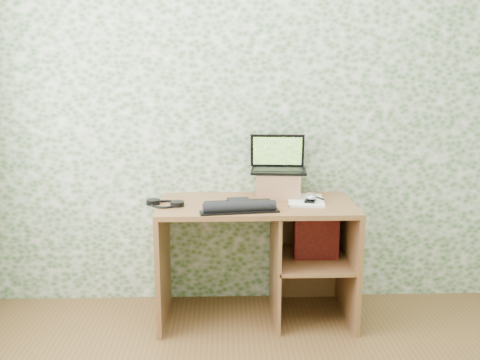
{
  "coord_description": "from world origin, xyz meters",
  "views": [
    {
      "loc": [
        -0.2,
        -1.74,
        1.56
      ],
      "look_at": [
        -0.1,
        1.39,
        0.91
      ],
      "focal_mm": 40.0,
      "sensor_mm": 36.0,
      "label": 1
    }
  ],
  "objects_px": {
    "riser": "(278,185)",
    "laptop": "(278,163)",
    "keyboard": "(239,206)",
    "notepad": "(306,200)",
    "desk": "(268,243)"
  },
  "relations": [
    {
      "from": "riser",
      "to": "notepad",
      "type": "distance_m",
      "value": 0.21
    },
    {
      "from": "desk",
      "to": "riser",
      "type": "bearing_deg",
      "value": 58.93
    },
    {
      "from": "laptop",
      "to": "notepad",
      "type": "height_order",
      "value": "laptop"
    },
    {
      "from": "notepad",
      "to": "riser",
      "type": "bearing_deg",
      "value": 149.14
    },
    {
      "from": "desk",
      "to": "notepad",
      "type": "xyz_separation_m",
      "value": [
        0.23,
        -0.0,
        0.28
      ]
    },
    {
      "from": "laptop",
      "to": "notepad",
      "type": "distance_m",
      "value": 0.31
    },
    {
      "from": "laptop",
      "to": "keyboard",
      "type": "xyz_separation_m",
      "value": [
        -0.26,
        -0.34,
        -0.2
      ]
    },
    {
      "from": "laptop",
      "to": "keyboard",
      "type": "height_order",
      "value": "laptop"
    },
    {
      "from": "keyboard",
      "to": "notepad",
      "type": "height_order",
      "value": "keyboard"
    },
    {
      "from": "desk",
      "to": "keyboard",
      "type": "distance_m",
      "value": 0.39
    },
    {
      "from": "riser",
      "to": "keyboard",
      "type": "distance_m",
      "value": 0.4
    },
    {
      "from": "desk",
      "to": "laptop",
      "type": "height_order",
      "value": "laptop"
    },
    {
      "from": "riser",
      "to": "laptop",
      "type": "height_order",
      "value": "laptop"
    },
    {
      "from": "laptop",
      "to": "desk",
      "type": "bearing_deg",
      "value": -108.92
    },
    {
      "from": "desk",
      "to": "laptop",
      "type": "relative_size",
      "value": 3.25
    }
  ]
}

